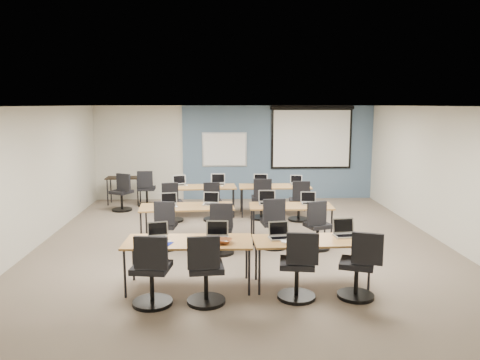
{
  "coord_description": "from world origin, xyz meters",
  "views": [
    {
      "loc": [
        -0.44,
        -8.93,
        2.74
      ],
      "look_at": [
        -0.03,
        0.4,
        1.22
      ],
      "focal_mm": 35.0,
      "sensor_mm": 36.0,
      "label": 1
    }
  ],
  "objects_px": {
    "task_chair_6": "(274,228)",
    "spare_chair_a": "(146,192)",
    "training_table_front_right": "(311,243)",
    "laptop_5": "(211,201)",
    "task_chair_1": "(205,275)",
    "spare_chair_b": "(122,195)",
    "laptop_10": "(261,182)",
    "utility_table": "(124,180)",
    "task_chair_8": "(173,205)",
    "task_chair_9": "(213,205)",
    "task_chair_0": "(152,276)",
    "task_chair_10": "(262,202)",
    "task_chair_5": "(221,233)",
    "task_chair_11": "(299,204)",
    "projector_screen": "(312,134)",
    "laptop_1": "(217,234)",
    "laptop_9": "(218,182)",
    "task_chair_2": "(298,271)",
    "laptop_7": "(309,201)",
    "task_chair_4": "(165,229)",
    "laptop_0": "(157,234)",
    "training_table_mid_left": "(187,208)",
    "laptop_11": "(297,182)",
    "task_chair_7": "(317,229)",
    "training_table_back_right": "(275,188)",
    "task_chair_3": "(359,271)",
    "laptop_8": "(179,183)",
    "laptop_6": "(267,200)",
    "laptop_2": "(279,234)",
    "training_table_front_left": "(188,243)",
    "training_table_back_left": "(200,188)",
    "laptop_4": "(168,202)"
  },
  "relations": [
    {
      "from": "task_chair_6",
      "to": "spare_chair_a",
      "type": "relative_size",
      "value": 1.02
    },
    {
      "from": "training_table_front_right",
      "to": "laptop_5",
      "type": "xyz_separation_m",
      "value": [
        -1.54,
        2.56,
        0.11
      ]
    },
    {
      "from": "task_chair_1",
      "to": "spare_chair_b",
      "type": "distance_m",
      "value": 6.27
    },
    {
      "from": "training_table_front_right",
      "to": "laptop_10",
      "type": "relative_size",
      "value": 4.89
    },
    {
      "from": "utility_table",
      "to": "task_chair_8",
      "type": "bearing_deg",
      "value": -53.98
    },
    {
      "from": "training_table_front_right",
      "to": "task_chair_9",
      "type": "xyz_separation_m",
      "value": [
        -1.54,
        4.08,
        -0.29
      ]
    },
    {
      "from": "task_chair_0",
      "to": "task_chair_10",
      "type": "bearing_deg",
      "value": 76.38
    },
    {
      "from": "task_chair_5",
      "to": "task_chair_11",
      "type": "height_order",
      "value": "task_chair_5"
    },
    {
      "from": "projector_screen",
      "to": "laptop_1",
      "type": "relative_size",
      "value": 7.12
    },
    {
      "from": "laptop_9",
      "to": "utility_table",
      "type": "distance_m",
      "value": 2.87
    },
    {
      "from": "task_chair_0",
      "to": "laptop_9",
      "type": "relative_size",
      "value": 2.9
    },
    {
      "from": "task_chair_2",
      "to": "spare_chair_b",
      "type": "distance_m",
      "value": 6.77
    },
    {
      "from": "task_chair_6",
      "to": "spare_chair_a",
      "type": "bearing_deg",
      "value": 121.22
    },
    {
      "from": "laptop_9",
      "to": "laptop_10",
      "type": "relative_size",
      "value": 1.01
    },
    {
      "from": "laptop_9",
      "to": "laptop_7",
      "type": "bearing_deg",
      "value": -48.99
    },
    {
      "from": "task_chair_4",
      "to": "laptop_0",
      "type": "bearing_deg",
      "value": -80.2
    },
    {
      "from": "training_table_mid_left",
      "to": "spare_chair_a",
      "type": "distance_m",
      "value": 3.62
    },
    {
      "from": "laptop_5",
      "to": "laptop_10",
      "type": "height_order",
      "value": "laptop_10"
    },
    {
      "from": "laptop_11",
      "to": "task_chair_4",
      "type": "bearing_deg",
      "value": -126.77
    },
    {
      "from": "task_chair_8",
      "to": "task_chair_0",
      "type": "bearing_deg",
      "value": -103.32
    },
    {
      "from": "task_chair_10",
      "to": "task_chair_6",
      "type": "bearing_deg",
      "value": -86.19
    },
    {
      "from": "task_chair_7",
      "to": "laptop_9",
      "type": "xyz_separation_m",
      "value": [
        -1.88,
        3.16,
        0.4
      ]
    },
    {
      "from": "task_chair_9",
      "to": "task_chair_0",
      "type": "bearing_deg",
      "value": -106.58
    },
    {
      "from": "laptop_9",
      "to": "spare_chair_a",
      "type": "relative_size",
      "value": 0.36
    },
    {
      "from": "spare_chair_b",
      "to": "training_table_back_right",
      "type": "bearing_deg",
      "value": 21.4
    },
    {
      "from": "task_chair_3",
      "to": "laptop_8",
      "type": "relative_size",
      "value": 3.12
    },
    {
      "from": "task_chair_8",
      "to": "spare_chair_b",
      "type": "xyz_separation_m",
      "value": [
        -1.41,
        1.18,
        0.02
      ]
    },
    {
      "from": "laptop_6",
      "to": "laptop_9",
      "type": "relative_size",
      "value": 0.98
    },
    {
      "from": "laptop_10",
      "to": "task_chair_11",
      "type": "height_order",
      "value": "laptop_10"
    },
    {
      "from": "task_chair_7",
      "to": "spare_chair_b",
      "type": "relative_size",
      "value": 0.97
    },
    {
      "from": "laptop_2",
      "to": "task_chair_10",
      "type": "distance_m",
      "value": 4.12
    },
    {
      "from": "projector_screen",
      "to": "training_table_front_left",
      "type": "distance_m",
      "value": 7.4
    },
    {
      "from": "laptop_10",
      "to": "task_chair_8",
      "type": "bearing_deg",
      "value": -156.78
    },
    {
      "from": "training_table_back_right",
      "to": "task_chair_10",
      "type": "xyz_separation_m",
      "value": [
        -0.37,
        -0.48,
        -0.27
      ]
    },
    {
      "from": "task_chair_6",
      "to": "laptop_8",
      "type": "bearing_deg",
      "value": 118.01
    },
    {
      "from": "task_chair_5",
      "to": "utility_table",
      "type": "relative_size",
      "value": 1.06
    },
    {
      "from": "laptop_2",
      "to": "utility_table",
      "type": "distance_m",
      "value": 6.99
    },
    {
      "from": "laptop_9",
      "to": "task_chair_10",
      "type": "bearing_deg",
      "value": -31.74
    },
    {
      "from": "training_table_mid_left",
      "to": "laptop_10",
      "type": "height_order",
      "value": "laptop_10"
    },
    {
      "from": "laptop_9",
      "to": "task_chair_6",
      "type": "bearing_deg",
      "value": -67.32
    },
    {
      "from": "training_table_mid_left",
      "to": "task_chair_5",
      "type": "xyz_separation_m",
      "value": [
        0.67,
        -0.84,
        -0.28
      ]
    },
    {
      "from": "laptop_1",
      "to": "task_chair_4",
      "type": "relative_size",
      "value": 0.35
    },
    {
      "from": "task_chair_2",
      "to": "task_chair_7",
      "type": "distance_m",
      "value": 2.39
    },
    {
      "from": "task_chair_2",
      "to": "task_chair_10",
      "type": "distance_m",
      "value": 4.71
    },
    {
      "from": "training_table_mid_left",
      "to": "laptop_10",
      "type": "distance_m",
      "value": 2.96
    },
    {
      "from": "task_chair_3",
      "to": "task_chair_11",
      "type": "relative_size",
      "value": 1.03
    },
    {
      "from": "training_table_back_left",
      "to": "laptop_4",
      "type": "relative_size",
      "value": 5.5
    },
    {
      "from": "task_chair_0",
      "to": "task_chair_2",
      "type": "bearing_deg",
      "value": 11.51
    },
    {
      "from": "task_chair_5",
      "to": "spare_chair_a",
      "type": "distance_m",
      "value": 4.65
    },
    {
      "from": "projector_screen",
      "to": "laptop_11",
      "type": "bearing_deg",
      "value": -111.58
    }
  ]
}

